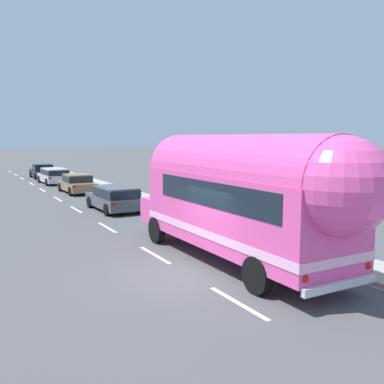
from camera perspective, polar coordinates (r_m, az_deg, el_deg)
name	(u,v)px	position (r m, az deg, el deg)	size (l,w,h in m)	color
ground_plane	(188,274)	(12.97, -0.53, -10.83)	(300.00, 300.00, 0.00)	#4C4C4F
lane_markings	(123,206)	(25.69, -9.10, -1.84)	(4.03, 80.00, 0.01)	silver
sidewalk_slab	(178,209)	(23.76, -1.83, -2.32)	(1.88, 90.00, 0.15)	#9E9B93
painted_bus	(245,193)	(13.39, 7.04, -0.19)	(2.61, 10.79, 4.12)	#EA4C9E
car_lead	(115,197)	(23.97, -10.23, -0.63)	(2.00, 4.45, 1.37)	#474C51
car_second	(77,183)	(32.40, -14.98, 1.18)	(2.00, 4.50, 1.37)	olive
car_third	(54,175)	(39.15, -17.82, 2.18)	(2.10, 4.51, 1.37)	silver
car_fourth	(43,171)	(45.27, -19.20, 2.68)	(2.00, 4.24, 1.37)	black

